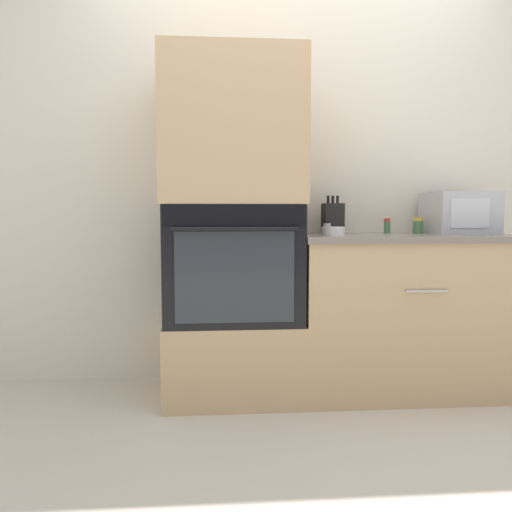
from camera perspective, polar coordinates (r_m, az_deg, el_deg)
name	(u,v)px	position (r m, az deg, el deg)	size (l,w,h in m)	color
ground_plane	(308,412)	(2.69, 5.97, -17.34)	(12.00, 12.00, 0.00)	beige
wall_back	(291,175)	(3.12, 4.06, 9.18)	(8.00, 0.05, 2.50)	beige
oven_cabinet_base	(233,356)	(2.86, -2.61, -11.34)	(0.74, 0.60, 0.43)	tan
wall_oven	(233,262)	(2.76, -2.65, -0.70)	(0.72, 0.64, 0.63)	black
oven_cabinet_upper	(232,132)	(2.78, -2.71, 13.97)	(0.74, 0.60, 0.79)	tan
counter_unit	(403,312)	(3.00, 16.47, -6.20)	(1.23, 0.63, 0.90)	tan
microwave	(459,213)	(3.17, 22.20, 4.56)	(0.36, 0.34, 0.24)	#B2B5BA
knife_block	(333,218)	(2.98, 8.74, 4.28)	(0.11, 0.13, 0.22)	black
bowl	(333,231)	(2.74, 8.77, 2.84)	(0.13, 0.13, 0.05)	white
condiment_jar_near	(387,226)	(3.11, 14.76, 3.34)	(0.04, 0.04, 0.09)	#427047
condiment_jar_mid	(327,227)	(2.86, 8.11, 3.26)	(0.04, 0.04, 0.08)	silver
condiment_jar_far	(418,226)	(3.10, 18.02, 3.31)	(0.06, 0.06, 0.10)	#427047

